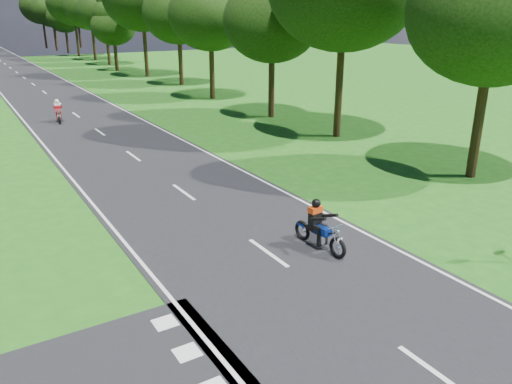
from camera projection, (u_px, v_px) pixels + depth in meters
ground at (311, 284)px, 12.64m from camera, size 160.00×160.00×0.00m
main_road at (24, 78)px, 52.84m from camera, size 7.00×140.00×0.02m
road_markings at (25, 80)px, 51.26m from camera, size 7.40×140.00×0.01m
rider_near_blue at (320, 225)px, 14.26m from camera, size 0.75×1.82×1.48m
rider_far_red at (58, 111)px, 31.11m from camera, size 0.81×1.76×1.41m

